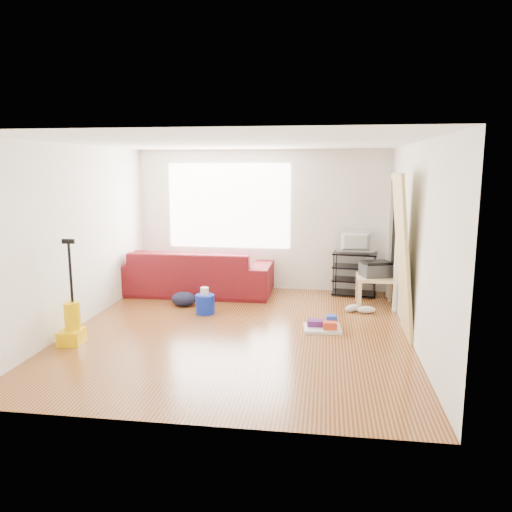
# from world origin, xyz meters

# --- Properties ---
(room) EXTENTS (4.51, 5.01, 2.51)m
(room) POSITION_xyz_m (0.07, 0.15, 1.25)
(room) COLOR #572A14
(room) RESTS_ON ground
(sofa) EXTENTS (2.69, 1.05, 0.79)m
(sofa) POSITION_xyz_m (-1.12, 1.95, 0.00)
(sofa) COLOR #500D1C
(sofa) RESTS_ON ground
(tv_stand) EXTENTS (0.79, 0.52, 0.74)m
(tv_stand) POSITION_xyz_m (1.65, 2.22, 0.38)
(tv_stand) COLOR black
(tv_stand) RESTS_ON ground
(tv) EXTENTS (0.64, 0.08, 0.37)m
(tv) POSITION_xyz_m (1.65, 2.22, 0.93)
(tv) COLOR black
(tv) RESTS_ON tv_stand
(side_table) EXTENTS (0.59, 0.59, 0.48)m
(side_table) POSITION_xyz_m (1.95, 1.58, 0.40)
(side_table) COLOR #DDB77E
(side_table) RESTS_ON ground
(printer) EXTENTS (0.55, 0.48, 0.24)m
(printer) POSITION_xyz_m (1.95, 1.58, 0.60)
(printer) COLOR #2E2E2F
(printer) RESTS_ON side_table
(bucket) EXTENTS (0.31, 0.31, 0.29)m
(bucket) POSITION_xyz_m (-0.65, 0.77, 0.00)
(bucket) COLOR #0E26B1
(bucket) RESTS_ON ground
(toilet_paper) EXTENTS (0.12, 0.12, 0.11)m
(toilet_paper) POSITION_xyz_m (-0.65, 0.77, 0.20)
(toilet_paper) COLOR silver
(toilet_paper) RESTS_ON bucket
(cleaning_tray) EXTENTS (0.53, 0.44, 0.18)m
(cleaning_tray) POSITION_xyz_m (1.14, 0.25, 0.05)
(cleaning_tray) COLOR silver
(cleaning_tray) RESTS_ON ground
(backpack) EXTENTS (0.44, 0.37, 0.22)m
(backpack) POSITION_xyz_m (-1.09, 1.13, 0.00)
(backpack) COLOR black
(backpack) RESTS_ON ground
(sneakers) EXTENTS (0.50, 0.28, 0.11)m
(sneakers) POSITION_xyz_m (1.67, 1.14, 0.06)
(sneakers) COLOR silver
(sneakers) RESTS_ON ground
(vacuum) EXTENTS (0.31, 0.34, 1.32)m
(vacuum) POSITION_xyz_m (-2.00, -0.72, 0.24)
(vacuum) COLOR #F4BF00
(vacuum) RESTS_ON ground
(door_panel) EXTENTS (0.26, 0.85, 2.12)m
(door_panel) POSITION_xyz_m (2.13, 0.18, 0.00)
(door_panel) COLOR tan
(door_panel) RESTS_ON ground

